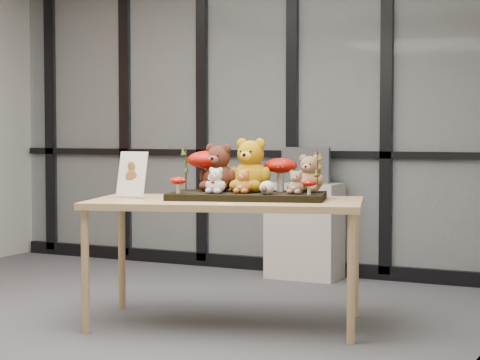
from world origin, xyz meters
The scene contains 25 objects.
floor centered at (0.00, 0.00, 0.00)m, with size 5.00×5.00×0.00m, color #4F5054.
room_shell centered at (0.00, 0.00, 1.68)m, with size 5.00×5.00×5.00m.
glass_partition centered at (0.00, 2.47, 1.42)m, with size 4.90×0.06×2.78m.
display_table centered at (0.88, 0.37, 0.74)m, with size 1.90×1.33×0.81m.
diorama_tray centered at (0.98, 0.47, 0.83)m, with size 0.99×0.50×0.04m, color black.
bear_pooh_yellow centered at (0.97, 0.56, 1.04)m, with size 0.29×0.27×0.38m, color #AF7A0B, non-canonical shape.
bear_brown_medium centered at (0.76, 0.50, 1.02)m, with size 0.26×0.24×0.35m, color #441E13, non-canonical shape.
bear_tan_back centered at (1.33, 0.68, 0.99)m, with size 0.20×0.19×0.27m, color #936946, non-canonical shape.
bear_small_yellow centered at (1.00, 0.38, 0.94)m, with size 0.13×0.12×0.17m, color #C76F21, non-canonical shape.
bear_white_bow centered at (0.85, 0.29, 0.94)m, with size 0.14×0.13×0.18m, color silver, non-canonical shape.
bear_beige_small centered at (1.32, 0.49, 0.93)m, with size 0.13×0.11×0.17m, color #997453, non-canonical shape.
plush_cream_hedgehog centered at (1.17, 0.38, 0.90)m, with size 0.07×0.06×0.09m, color silver, non-canonical shape.
mushroom_back_left centered at (0.67, 0.51, 1.00)m, with size 0.26×0.26×0.29m, color #920B04, non-canonical shape.
mushroom_back_right centered at (1.13, 0.66, 0.97)m, with size 0.22×0.22×0.24m, color #920B04, non-canonical shape.
mushroom_front_left centered at (0.63, 0.20, 0.91)m, with size 0.11×0.11×0.12m, color #920B04, non-canonical shape.
mushroom_front_right centered at (1.42, 0.46, 0.90)m, with size 0.09×0.09×0.11m, color #920B04, non-canonical shape.
sprig_green_far_left centered at (0.53, 0.47, 1.00)m, with size 0.05×0.05×0.29m, color black, non-canonical shape.
sprig_green_mid_left centered at (0.63, 0.56, 0.96)m, with size 0.05×0.05×0.22m, color black, non-canonical shape.
sprig_dry_far_right centered at (1.37, 0.71, 0.99)m, with size 0.05×0.05×0.27m, color brown, non-canonical shape.
sprig_dry_mid_right centered at (1.42, 0.59, 0.98)m, with size 0.05×0.05×0.27m, color brown, non-canonical shape.
sprig_green_centre centered at (0.87, 0.64, 0.96)m, with size 0.05×0.05×0.22m, color black, non-canonical shape.
sign_holder centered at (0.27, 0.21, 0.95)m, with size 0.22×0.08×0.30m.
label_card centered at (1.03, 0.06, 0.81)m, with size 0.10×0.03×0.00m, color white.
cabinet centered at (0.66, 2.25, 0.40)m, with size 0.61×0.35×0.81m, color #B2A89F.
monitor centered at (0.66, 2.27, 0.96)m, with size 0.43×0.04×0.30m.
Camera 1 is at (3.42, -4.55, 1.24)m, focal length 65.00 mm.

